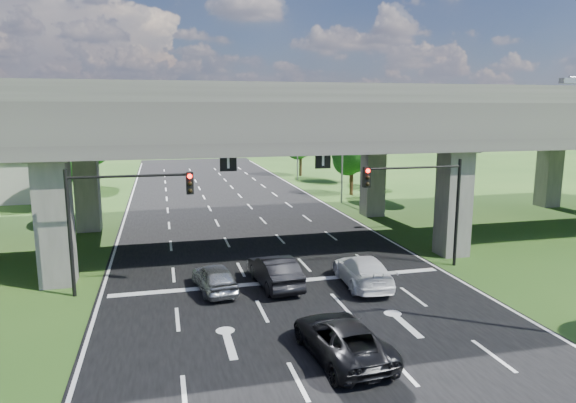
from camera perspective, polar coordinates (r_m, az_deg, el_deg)
name	(u,v)px	position (r m, az deg, el deg)	size (l,w,h in m)	color
ground	(302,308)	(23.18, 1.56, -11.73)	(160.00, 160.00, 0.00)	#234717
road	(260,249)	(32.42, -3.18, -5.25)	(18.00, 120.00, 0.03)	black
overpass	(252,121)	(33.22, -3.98, 8.93)	(80.00, 15.00, 10.00)	#3C3936
signal_right	(423,194)	(28.51, 14.76, 0.85)	(5.76, 0.54, 6.00)	black
signal_left	(118,207)	(25.13, -18.38, -0.56)	(5.76, 0.54, 6.00)	black
streetlight_far	(338,140)	(47.52, 5.63, 6.80)	(3.38, 0.25, 10.00)	gray
streetlight_beyond	(294,132)	(62.81, 0.71, 7.68)	(3.38, 0.25, 10.00)	gray
tree_left_near	(61,155)	(47.57, -23.89, 4.73)	(4.50, 4.50, 7.80)	black
tree_left_mid	(44,155)	(56.01, -25.50, 4.65)	(3.91, 3.90, 6.76)	black
tree_left_far	(96,140)	(63.21, -20.58, 6.40)	(4.80, 4.80, 8.32)	black
tree_right_near	(353,151)	(52.38, 7.19, 5.60)	(4.20, 4.20, 7.28)	black
tree_right_mid	(352,148)	(60.93, 7.11, 5.94)	(3.91, 3.90, 6.76)	black
tree_right_far	(301,139)	(67.23, 1.45, 6.97)	(4.50, 4.50, 7.80)	black
car_silver	(214,278)	(25.11, -8.17, -8.36)	(1.60, 3.97, 1.35)	gray
car_dark	(275,271)	(25.52, -1.49, -7.74)	(1.62, 4.64, 1.53)	black
car_white	(363,271)	(25.96, 8.29, -7.62)	(2.04, 5.01, 1.45)	white
car_trailing	(342,339)	(18.76, 6.00, -14.90)	(2.30, 4.98, 1.38)	black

